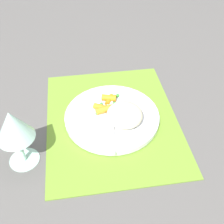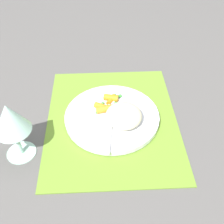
{
  "view_description": "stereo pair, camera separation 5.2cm",
  "coord_description": "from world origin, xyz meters",
  "px_view_note": "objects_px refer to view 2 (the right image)",
  "views": [
    {
      "loc": [
        -0.52,
        0.08,
        0.53
      ],
      "look_at": [
        0.0,
        0.0,
        0.03
      ],
      "focal_mm": 44.64,
      "sensor_mm": 36.0,
      "label": 1
    },
    {
      "loc": [
        -0.53,
        0.03,
        0.53
      ],
      "look_at": [
        0.0,
        0.0,
        0.03
      ],
      "focal_mm": 44.64,
      "sensor_mm": 36.0,
      "label": 2
    }
  ],
  "objects_px": {
    "plate": "(112,117)",
    "rice_mound": "(124,116)",
    "carrot_portion": "(108,105)",
    "fork": "(112,119)",
    "wine_glass": "(10,120)"
  },
  "relations": [
    {
      "from": "plate",
      "to": "wine_glass",
      "type": "relative_size",
      "value": 1.62
    },
    {
      "from": "carrot_portion",
      "to": "fork",
      "type": "height_order",
      "value": "carrot_portion"
    },
    {
      "from": "plate",
      "to": "wine_glass",
      "type": "xyz_separation_m",
      "value": [
        -0.1,
        0.22,
        0.1
      ]
    },
    {
      "from": "carrot_portion",
      "to": "fork",
      "type": "bearing_deg",
      "value": -172.13
    },
    {
      "from": "carrot_portion",
      "to": "fork",
      "type": "xyz_separation_m",
      "value": [
        -0.05,
        -0.01,
        -0.01
      ]
    },
    {
      "from": "fork",
      "to": "carrot_portion",
      "type": "bearing_deg",
      "value": 7.87
    },
    {
      "from": "rice_mound",
      "to": "carrot_portion",
      "type": "height_order",
      "value": "rice_mound"
    },
    {
      "from": "plate",
      "to": "fork",
      "type": "height_order",
      "value": "fork"
    },
    {
      "from": "fork",
      "to": "wine_glass",
      "type": "relative_size",
      "value": 1.23
    },
    {
      "from": "carrot_portion",
      "to": "wine_glass",
      "type": "xyz_separation_m",
      "value": [
        -0.13,
        0.21,
        0.08
      ]
    },
    {
      "from": "plate",
      "to": "rice_mound",
      "type": "distance_m",
      "value": 0.05
    },
    {
      "from": "plate",
      "to": "rice_mound",
      "type": "relative_size",
      "value": 2.59
    },
    {
      "from": "plate",
      "to": "rice_mound",
      "type": "height_order",
      "value": "rice_mound"
    },
    {
      "from": "rice_mound",
      "to": "wine_glass",
      "type": "height_order",
      "value": "wine_glass"
    },
    {
      "from": "plate",
      "to": "wine_glass",
      "type": "bearing_deg",
      "value": 114.18
    }
  ]
}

